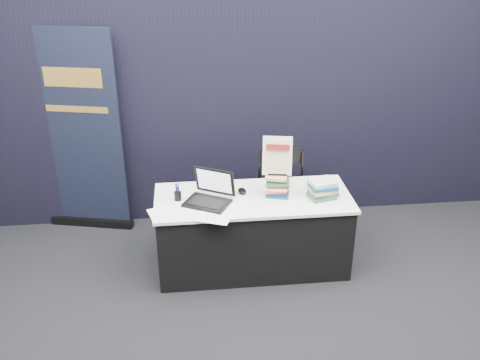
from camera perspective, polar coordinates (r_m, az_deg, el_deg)
The scene contains 15 objects.
floor at distance 4.86m, azimuth 2.17°, elevation -12.73°, with size 8.00×8.00×0.00m, color black.
wall_back at distance 7.86m, azimuth -1.90°, elevation 16.73°, with size 8.00×0.02×3.50m, color #ACA9A3.
drape_partition at distance 5.67m, azimuth 0.08°, elevation 7.20°, with size 6.00×0.08×2.40m, color black.
display_table at distance 5.08m, azimuth 1.36°, elevation -5.53°, with size 1.80×0.75×0.75m.
laptop at distance 4.80m, azimuth -3.57°, elevation -1.58°, with size 0.47×0.47×0.29m.
mouse at distance 4.96m, azimuth 0.23°, elevation -1.17°, with size 0.08×0.12×0.04m, color black.
brochure_left at distance 4.69m, azimuth -7.97°, elevation -3.39°, with size 0.29×0.20×0.00m, color white.
brochure_mid at distance 4.57m, azimuth -2.80°, elevation -4.01°, with size 0.29×0.20×0.00m, color white.
brochure_right at distance 4.66m, azimuth -2.24°, elevation -3.35°, with size 0.28×0.20×0.00m, color white.
pen_cup at distance 4.85m, azimuth -6.65°, elevation -1.71°, with size 0.06×0.06×0.08m, color black.
book_stack_tall at distance 4.88m, azimuth 3.97°, elevation -0.59°, with size 0.22×0.19×0.21m.
book_stack_short at distance 4.90m, azimuth 8.84°, elevation -0.99°, with size 0.26×0.22×0.17m.
info_sign at distance 4.79m, azimuth 4.01°, elevation 2.54°, with size 0.28×0.16×0.36m.
pullup_banner at distance 5.74m, azimuth -16.49°, elevation 3.62°, with size 0.91×0.31×2.14m.
stacking_chair at distance 5.31m, azimuth 4.64°, elevation -1.83°, with size 0.52×0.53×1.01m.
Camera 1 is at (-0.58, -3.73, 3.06)m, focal length 40.00 mm.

